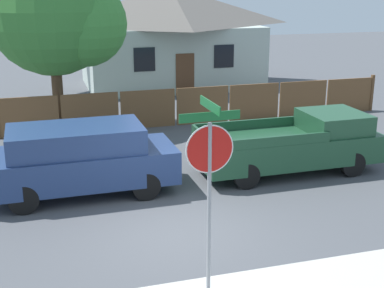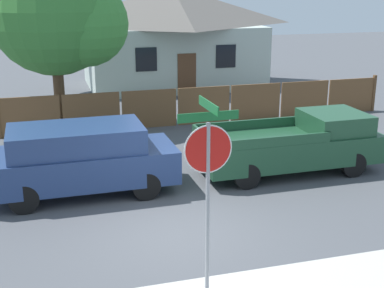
# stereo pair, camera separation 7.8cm
# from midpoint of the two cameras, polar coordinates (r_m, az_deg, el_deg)

# --- Properties ---
(ground_plane) EXTENTS (80.00, 80.00, 0.00)m
(ground_plane) POSITION_cam_midpoint_polar(r_m,az_deg,el_deg) (11.95, -1.57, -9.29)
(ground_plane) COLOR #4C4F54
(wooden_fence) EXTENTS (15.05, 0.12, 1.52)m
(wooden_fence) POSITION_cam_midpoint_polar(r_m,az_deg,el_deg) (20.53, 1.39, 4.15)
(wooden_fence) COLOR brown
(wooden_fence) RESTS_ON ground
(house) EXTENTS (9.35, 6.08, 5.03)m
(house) POSITION_cam_midpoint_polar(r_m,az_deg,el_deg) (28.13, -2.06, 11.57)
(house) COLOR #B2C1B7
(house) RESTS_ON ground
(oak_tree) EXTENTS (4.92, 4.69, 6.65)m
(oak_tree) POSITION_cam_midpoint_polar(r_m,az_deg,el_deg) (20.05, -13.78, 13.45)
(oak_tree) COLOR brown
(oak_tree) RESTS_ON ground
(red_suv) EXTENTS (4.77, 1.97, 1.81)m
(red_suv) POSITION_cam_midpoint_polar(r_m,az_deg,el_deg) (13.88, -11.62, -1.44)
(red_suv) COLOR navy
(red_suv) RESTS_ON ground
(orange_pickup) EXTENTS (5.20, 1.96, 1.67)m
(orange_pickup) POSITION_cam_midpoint_polar(r_m,az_deg,el_deg) (15.52, 11.10, -0.00)
(orange_pickup) COLOR #1E472D
(orange_pickup) RESTS_ON ground
(stop_sign) EXTENTS (1.03, 0.93, 3.48)m
(stop_sign) POSITION_cam_midpoint_polar(r_m,az_deg,el_deg) (8.78, 1.97, -2.27)
(stop_sign) COLOR gray
(stop_sign) RESTS_ON ground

